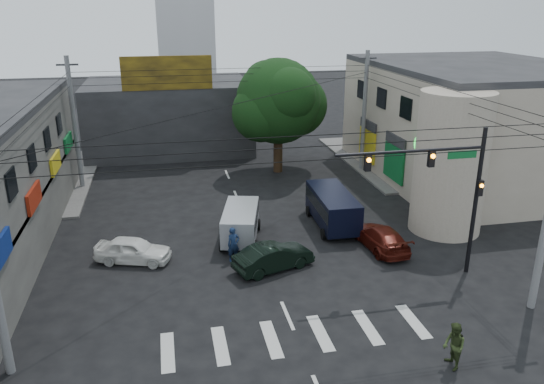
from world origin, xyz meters
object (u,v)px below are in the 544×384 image
object	(u,v)px
white_compact	(133,250)
silver_minivan	(241,225)
utility_pole_far_left	(75,124)
utility_pole_far_right	(364,112)
pedestrian_olive	(454,346)
traffic_gantry	(446,180)
dark_sedan	(274,257)
traffic_officer	(233,244)
street_tree	(278,102)
navy_van	(332,210)
maroon_sedan	(381,237)

from	to	relation	value
white_compact	silver_minivan	world-z (taller)	silver_minivan
utility_pole_far_left	white_compact	xyz separation A→B (m)	(4.00, -12.57, -3.95)
utility_pole_far_right	pedestrian_olive	bearing A→B (deg)	-103.12
traffic_gantry	utility_pole_far_left	size ratio (longest dim) A/B	0.78
silver_minivan	pedestrian_olive	xyz separation A→B (m)	(5.79, -12.43, -0.01)
white_compact	pedestrian_olive	distance (m)	15.88
dark_sedan	traffic_officer	world-z (taller)	traffic_officer
street_tree	utility_pole_far_left	world-z (taller)	utility_pole_far_left
navy_van	pedestrian_olive	xyz separation A→B (m)	(0.23, -13.26, -0.14)
maroon_sedan	silver_minivan	world-z (taller)	silver_minivan
maroon_sedan	navy_van	xyz separation A→B (m)	(-1.61, 3.42, 0.41)
traffic_gantry	navy_van	size ratio (longest dim) A/B	1.37
traffic_gantry	maroon_sedan	world-z (taller)	traffic_gantry
utility_pole_far_left	utility_pole_far_right	xyz separation A→B (m)	(21.00, 0.00, 0.00)
utility_pole_far_right	traffic_officer	size ratio (longest dim) A/B	5.11
utility_pole_far_left	dark_sedan	size ratio (longest dim) A/B	2.16
navy_van	utility_pole_far_left	bearing A→B (deg)	57.97
maroon_sedan	traffic_officer	world-z (taller)	traffic_officer
maroon_sedan	navy_van	bearing A→B (deg)	-69.27
traffic_officer	white_compact	bearing A→B (deg)	153.64
dark_sedan	utility_pole_far_left	bearing A→B (deg)	16.98
street_tree	traffic_officer	world-z (taller)	street_tree
maroon_sedan	utility_pole_far_left	bearing A→B (deg)	-43.39
street_tree	maroon_sedan	bearing A→B (deg)	-80.70
silver_minivan	dark_sedan	bearing A→B (deg)	-150.62
traffic_gantry	dark_sedan	xyz separation A→B (m)	(-7.53, 2.19, -4.17)
traffic_gantry	maroon_sedan	bearing A→B (deg)	113.05
maroon_sedan	pedestrian_olive	bearing A→B (deg)	77.58
utility_pole_far_right	maroon_sedan	xyz separation A→B (m)	(-4.10, -13.65, -3.98)
traffic_gantry	street_tree	bearing A→B (deg)	101.99
silver_minivan	pedestrian_olive	distance (m)	13.72
utility_pole_far_right	traffic_gantry	bearing A→B (deg)	-98.94
maroon_sedan	silver_minivan	xyz separation A→B (m)	(-7.17, 2.59, 0.29)
traffic_gantry	silver_minivan	bearing A→B (deg)	145.33
traffic_gantry	navy_van	xyz separation A→B (m)	(-3.03, 6.77, -3.79)
traffic_gantry	traffic_officer	bearing A→B (deg)	159.38
utility_pole_far_right	pedestrian_olive	size ratio (longest dim) A/B	5.12
navy_van	traffic_officer	bearing A→B (deg)	119.15
utility_pole_far_left	traffic_officer	distance (m)	16.63
utility_pole_far_right	street_tree	bearing A→B (deg)	171.25
maroon_sedan	street_tree	bearing A→B (deg)	-85.16
traffic_gantry	traffic_officer	size ratio (longest dim) A/B	4.00
street_tree	white_compact	bearing A→B (deg)	-127.74
utility_pole_far_right	pedestrian_olive	distance (m)	24.41
silver_minivan	navy_van	xyz separation A→B (m)	(5.56, 0.83, 0.13)
maroon_sedan	navy_van	distance (m)	3.80
white_compact	pedestrian_olive	size ratio (longest dim) A/B	2.28
utility_pole_far_right	white_compact	distance (m)	21.51
white_compact	silver_minivan	size ratio (longest dim) A/B	0.90
dark_sedan	pedestrian_olive	size ratio (longest dim) A/B	2.37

